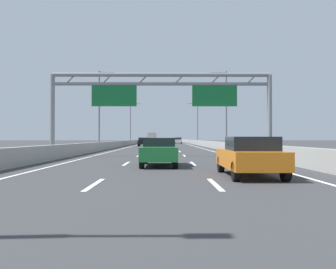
# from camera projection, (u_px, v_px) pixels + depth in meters

# --- Properties ---
(ground_plane) EXTENTS (260.00, 260.00, 0.00)m
(ground_plane) POSITION_uv_depth(u_px,v_px,m) (164.00, 143.00, 98.56)
(ground_plane) COLOR #38383A
(lane_dash_left_1) EXTENTS (0.16, 3.00, 0.01)m
(lane_dash_left_1) POSITION_uv_depth(u_px,v_px,m) (94.00, 184.00, 11.05)
(lane_dash_left_1) COLOR white
(lane_dash_left_1) RESTS_ON ground_plane
(lane_dash_left_2) EXTENTS (0.16, 3.00, 0.01)m
(lane_dash_left_2) POSITION_uv_depth(u_px,v_px,m) (126.00, 164.00, 20.05)
(lane_dash_left_2) COLOR white
(lane_dash_left_2) RESTS_ON ground_plane
(lane_dash_left_3) EXTENTS (0.16, 3.00, 0.01)m
(lane_dash_left_3) POSITION_uv_depth(u_px,v_px,m) (138.00, 156.00, 29.05)
(lane_dash_left_3) COLOR white
(lane_dash_left_3) RESTS_ON ground_plane
(lane_dash_left_4) EXTENTS (0.16, 3.00, 0.01)m
(lane_dash_left_4) POSITION_uv_depth(u_px,v_px,m) (145.00, 152.00, 38.05)
(lane_dash_left_4) COLOR white
(lane_dash_left_4) RESTS_ON ground_plane
(lane_dash_left_5) EXTENTS (0.16, 3.00, 0.01)m
(lane_dash_left_5) POSITION_uv_depth(u_px,v_px,m) (149.00, 149.00, 47.05)
(lane_dash_left_5) COLOR white
(lane_dash_left_5) RESTS_ON ground_plane
(lane_dash_left_6) EXTENTS (0.16, 3.00, 0.01)m
(lane_dash_left_6) POSITION_uv_depth(u_px,v_px,m) (151.00, 147.00, 56.05)
(lane_dash_left_6) COLOR white
(lane_dash_left_6) RESTS_ON ground_plane
(lane_dash_left_7) EXTENTS (0.16, 3.00, 0.01)m
(lane_dash_left_7) POSITION_uv_depth(u_px,v_px,m) (153.00, 146.00, 65.05)
(lane_dash_left_7) COLOR white
(lane_dash_left_7) RESTS_ON ground_plane
(lane_dash_left_8) EXTENTS (0.16, 3.00, 0.01)m
(lane_dash_left_8) POSITION_uv_depth(u_px,v_px,m) (155.00, 145.00, 74.05)
(lane_dash_left_8) COLOR white
(lane_dash_left_8) RESTS_ON ground_plane
(lane_dash_left_9) EXTENTS (0.16, 3.00, 0.01)m
(lane_dash_left_9) POSITION_uv_depth(u_px,v_px,m) (156.00, 144.00, 83.05)
(lane_dash_left_9) COLOR white
(lane_dash_left_9) RESTS_ON ground_plane
(lane_dash_left_10) EXTENTS (0.16, 3.00, 0.01)m
(lane_dash_left_10) POSITION_uv_depth(u_px,v_px,m) (157.00, 144.00, 92.05)
(lane_dash_left_10) COLOR white
(lane_dash_left_10) RESTS_ON ground_plane
(lane_dash_left_11) EXTENTS (0.16, 3.00, 0.01)m
(lane_dash_left_11) POSITION_uv_depth(u_px,v_px,m) (158.00, 143.00, 101.05)
(lane_dash_left_11) COLOR white
(lane_dash_left_11) RESTS_ON ground_plane
(lane_dash_left_12) EXTENTS (0.16, 3.00, 0.01)m
(lane_dash_left_12) POSITION_uv_depth(u_px,v_px,m) (158.00, 143.00, 110.04)
(lane_dash_left_12) COLOR white
(lane_dash_left_12) RESTS_ON ground_plane
(lane_dash_left_13) EXTENTS (0.16, 3.00, 0.01)m
(lane_dash_left_13) POSITION_uv_depth(u_px,v_px,m) (159.00, 142.00, 119.04)
(lane_dash_left_13) COLOR white
(lane_dash_left_13) RESTS_ON ground_plane
(lane_dash_left_14) EXTENTS (0.16, 3.00, 0.01)m
(lane_dash_left_14) POSITION_uv_depth(u_px,v_px,m) (159.00, 142.00, 128.04)
(lane_dash_left_14) COLOR white
(lane_dash_left_14) RESTS_ON ground_plane
(lane_dash_left_15) EXTENTS (0.16, 3.00, 0.01)m
(lane_dash_left_15) POSITION_uv_depth(u_px,v_px,m) (160.00, 142.00, 137.04)
(lane_dash_left_15) COLOR white
(lane_dash_left_15) RESTS_ON ground_plane
(lane_dash_left_16) EXTENTS (0.16, 3.00, 0.01)m
(lane_dash_left_16) POSITION_uv_depth(u_px,v_px,m) (160.00, 142.00, 146.04)
(lane_dash_left_16) COLOR white
(lane_dash_left_16) RESTS_ON ground_plane
(lane_dash_left_17) EXTENTS (0.16, 3.00, 0.01)m
(lane_dash_left_17) POSITION_uv_depth(u_px,v_px,m) (160.00, 141.00, 155.04)
(lane_dash_left_17) COLOR white
(lane_dash_left_17) RESTS_ON ground_plane
(lane_dash_right_1) EXTENTS (0.16, 3.00, 0.01)m
(lane_dash_right_1) POSITION_uv_depth(u_px,v_px,m) (215.00, 184.00, 11.08)
(lane_dash_right_1) COLOR white
(lane_dash_right_1) RESTS_ON ground_plane
(lane_dash_right_2) EXTENTS (0.16, 3.00, 0.01)m
(lane_dash_right_2) POSITION_uv_depth(u_px,v_px,m) (193.00, 164.00, 20.08)
(lane_dash_right_2) COLOR white
(lane_dash_right_2) RESTS_ON ground_plane
(lane_dash_right_3) EXTENTS (0.16, 3.00, 0.01)m
(lane_dash_right_3) POSITION_uv_depth(u_px,v_px,m) (184.00, 156.00, 29.08)
(lane_dash_right_3) COLOR white
(lane_dash_right_3) RESTS_ON ground_plane
(lane_dash_right_4) EXTENTS (0.16, 3.00, 0.01)m
(lane_dash_right_4) POSITION_uv_depth(u_px,v_px,m) (180.00, 152.00, 38.08)
(lane_dash_right_4) COLOR white
(lane_dash_right_4) RESTS_ON ground_plane
(lane_dash_right_5) EXTENTS (0.16, 3.00, 0.01)m
(lane_dash_right_5) POSITION_uv_depth(u_px,v_px,m) (177.00, 149.00, 47.07)
(lane_dash_right_5) COLOR white
(lane_dash_right_5) RESTS_ON ground_plane
(lane_dash_right_6) EXTENTS (0.16, 3.00, 0.01)m
(lane_dash_right_6) POSITION_uv_depth(u_px,v_px,m) (175.00, 147.00, 56.07)
(lane_dash_right_6) COLOR white
(lane_dash_right_6) RESTS_ON ground_plane
(lane_dash_right_7) EXTENTS (0.16, 3.00, 0.01)m
(lane_dash_right_7) POSITION_uv_depth(u_px,v_px,m) (174.00, 146.00, 65.07)
(lane_dash_right_7) COLOR white
(lane_dash_right_7) RESTS_ON ground_plane
(lane_dash_right_8) EXTENTS (0.16, 3.00, 0.01)m
(lane_dash_right_8) POSITION_uv_depth(u_px,v_px,m) (173.00, 145.00, 74.07)
(lane_dash_right_8) COLOR white
(lane_dash_right_8) RESTS_ON ground_plane
(lane_dash_right_9) EXTENTS (0.16, 3.00, 0.01)m
(lane_dash_right_9) POSITION_uv_depth(u_px,v_px,m) (172.00, 144.00, 83.07)
(lane_dash_right_9) COLOR white
(lane_dash_right_9) RESTS_ON ground_plane
(lane_dash_right_10) EXTENTS (0.16, 3.00, 0.01)m
(lane_dash_right_10) POSITION_uv_depth(u_px,v_px,m) (171.00, 144.00, 92.07)
(lane_dash_right_10) COLOR white
(lane_dash_right_10) RESTS_ON ground_plane
(lane_dash_right_11) EXTENTS (0.16, 3.00, 0.01)m
(lane_dash_right_11) POSITION_uv_depth(u_px,v_px,m) (171.00, 143.00, 101.07)
(lane_dash_right_11) COLOR white
(lane_dash_right_11) RESTS_ON ground_plane
(lane_dash_right_12) EXTENTS (0.16, 3.00, 0.01)m
(lane_dash_right_12) POSITION_uv_depth(u_px,v_px,m) (170.00, 143.00, 110.07)
(lane_dash_right_12) COLOR white
(lane_dash_right_12) RESTS_ON ground_plane
(lane_dash_right_13) EXTENTS (0.16, 3.00, 0.01)m
(lane_dash_right_13) POSITION_uv_depth(u_px,v_px,m) (170.00, 142.00, 119.07)
(lane_dash_right_13) COLOR white
(lane_dash_right_13) RESTS_ON ground_plane
(lane_dash_right_14) EXTENTS (0.16, 3.00, 0.01)m
(lane_dash_right_14) POSITION_uv_depth(u_px,v_px,m) (170.00, 142.00, 128.07)
(lane_dash_right_14) COLOR white
(lane_dash_right_14) RESTS_ON ground_plane
(lane_dash_right_15) EXTENTS (0.16, 3.00, 0.01)m
(lane_dash_right_15) POSITION_uv_depth(u_px,v_px,m) (169.00, 142.00, 137.07)
(lane_dash_right_15) COLOR white
(lane_dash_right_15) RESTS_ON ground_plane
(lane_dash_right_16) EXTENTS (0.16, 3.00, 0.01)m
(lane_dash_right_16) POSITION_uv_depth(u_px,v_px,m) (169.00, 142.00, 146.07)
(lane_dash_right_16) COLOR white
(lane_dash_right_16) RESTS_ON ground_plane
(lane_dash_right_17) EXTENTS (0.16, 3.00, 0.01)m
(lane_dash_right_17) POSITION_uv_depth(u_px,v_px,m) (169.00, 141.00, 155.07)
(lane_dash_right_17) COLOR white
(lane_dash_right_17) RESTS_ON ground_plane
(edge_line_left) EXTENTS (0.16, 176.00, 0.01)m
(edge_line_left) POSITION_uv_depth(u_px,v_px,m) (142.00, 144.00, 86.52)
(edge_line_left) COLOR white
(edge_line_left) RESTS_ON ground_plane
(edge_line_right) EXTENTS (0.16, 176.00, 0.01)m
(edge_line_right) POSITION_uv_depth(u_px,v_px,m) (186.00, 144.00, 86.60)
(edge_line_right) COLOR white
(edge_line_right) RESTS_ON ground_plane
(barrier_left) EXTENTS (0.45, 220.00, 0.95)m
(barrier_left) POSITION_uv_depth(u_px,v_px,m) (141.00, 141.00, 108.51)
(barrier_left) COLOR #9E9E99
(barrier_left) RESTS_ON ground_plane
(barrier_right) EXTENTS (0.45, 220.00, 0.95)m
(barrier_right) POSITION_uv_depth(u_px,v_px,m) (188.00, 141.00, 108.61)
(barrier_right) COLOR #9E9E99
(barrier_right) RESTS_ON ground_plane
(sign_gantry) EXTENTS (16.84, 0.36, 6.36)m
(sign_gantry) POSITION_uv_depth(u_px,v_px,m) (162.00, 93.00, 28.14)
(sign_gantry) COLOR gray
(sign_gantry) RESTS_ON ground_plane
(streetlamp_left_mid) EXTENTS (2.58, 0.28, 9.50)m
(streetlamp_left_mid) POSITION_uv_depth(u_px,v_px,m) (101.00, 105.00, 44.88)
(streetlamp_left_mid) COLOR slate
(streetlamp_left_mid) RESTS_ON ground_plane
(streetlamp_right_mid) EXTENTS (2.58, 0.28, 9.50)m
(streetlamp_right_mid) POSITION_uv_depth(u_px,v_px,m) (224.00, 105.00, 44.98)
(streetlamp_right_mid) COLOR slate
(streetlamp_right_mid) RESTS_ON ground_plane
(streetlamp_left_far) EXTENTS (2.58, 0.28, 9.50)m
(streetlamp_left_far) POSITION_uv_depth(u_px,v_px,m) (131.00, 121.00, 84.92)
(streetlamp_left_far) COLOR slate
(streetlamp_left_far) RESTS_ON ground_plane
(streetlamp_right_far) EXTENTS (2.58, 0.28, 9.50)m
(streetlamp_right_far) POSITION_uv_depth(u_px,v_px,m) (197.00, 121.00, 85.02)
(streetlamp_right_far) COLOR slate
(streetlamp_right_far) RESTS_ON ground_plane
(black_car) EXTENTS (1.78, 4.45, 1.47)m
(black_car) POSITION_uv_depth(u_px,v_px,m) (144.00, 142.00, 63.74)
(black_car) COLOR black
(black_car) RESTS_ON ground_plane
(green_car) EXTENTS (1.75, 4.40, 1.40)m
(green_car) POSITION_uv_depth(u_px,v_px,m) (159.00, 151.00, 18.55)
(green_car) COLOR #1E7A38
(green_car) RESTS_ON ground_plane
(red_car) EXTENTS (1.83, 4.47, 1.40)m
(red_car) POSITION_uv_depth(u_px,v_px,m) (154.00, 140.00, 122.89)
(red_car) COLOR red
(red_car) RESTS_ON ground_plane
(orange_car) EXTENTS (1.81, 4.32, 1.44)m
(orange_car) POSITION_uv_depth(u_px,v_px,m) (250.00, 156.00, 13.42)
(orange_car) COLOR orange
(orange_car) RESTS_ON ground_plane
(white_car) EXTENTS (1.90, 4.54, 1.55)m
(white_car) POSITION_uv_depth(u_px,v_px,m) (178.00, 140.00, 95.27)
(white_car) COLOR silver
(white_car) RESTS_ON ground_plane
(box_truck) EXTENTS (2.35, 8.52, 2.90)m
(box_truck) POSITION_uv_depth(u_px,v_px,m) (152.00, 137.00, 107.20)
(box_truck) COLOR silver
(box_truck) RESTS_ON ground_plane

